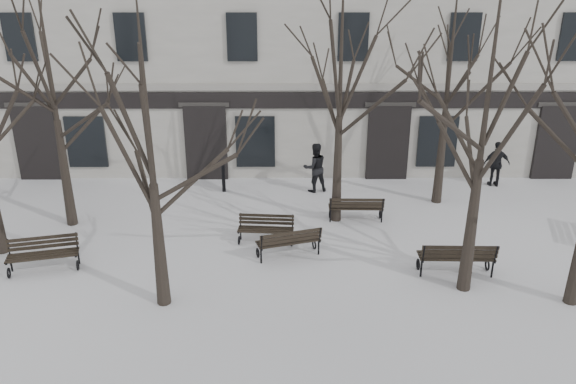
{
  "coord_description": "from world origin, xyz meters",
  "views": [
    {
      "loc": [
        -0.42,
        -12.86,
        7.46
      ],
      "look_at": [
        -0.36,
        3.0,
        1.33
      ],
      "focal_mm": 35.0,
      "sensor_mm": 36.0,
      "label": 1
    }
  ],
  "objects_px": {
    "bench_3": "(266,228)",
    "bench_2": "(457,257)",
    "tree_1": "(147,118)",
    "bench_4": "(356,207)",
    "tree_2": "(489,88)",
    "bench_1": "(289,241)",
    "bench_0": "(43,253)"
  },
  "relations": [
    {
      "from": "bench_3",
      "to": "bench_2",
      "type": "bearing_deg",
      "value": -16.88
    },
    {
      "from": "tree_1",
      "to": "bench_3",
      "type": "bearing_deg",
      "value": 54.62
    },
    {
      "from": "bench_3",
      "to": "bench_4",
      "type": "distance_m",
      "value": 3.25
    },
    {
      "from": "bench_4",
      "to": "bench_2",
      "type": "bearing_deg",
      "value": 123.64
    },
    {
      "from": "tree_2",
      "to": "bench_1",
      "type": "relative_size",
      "value": 4.35
    },
    {
      "from": "tree_1",
      "to": "tree_2",
      "type": "relative_size",
      "value": 0.9
    },
    {
      "from": "bench_0",
      "to": "bench_4",
      "type": "height_order",
      "value": "bench_0"
    },
    {
      "from": "tree_2",
      "to": "bench_3",
      "type": "height_order",
      "value": "tree_2"
    },
    {
      "from": "bench_1",
      "to": "bench_2",
      "type": "height_order",
      "value": "bench_2"
    },
    {
      "from": "bench_1",
      "to": "bench_2",
      "type": "bearing_deg",
      "value": 149.24
    },
    {
      "from": "tree_1",
      "to": "bench_0",
      "type": "height_order",
      "value": "tree_1"
    },
    {
      "from": "bench_2",
      "to": "bench_3",
      "type": "bearing_deg",
      "value": -19.9
    },
    {
      "from": "tree_2",
      "to": "bench_1",
      "type": "xyz_separation_m",
      "value": [
        -4.44,
        1.75,
        -4.64
      ]
    },
    {
      "from": "bench_0",
      "to": "bench_2",
      "type": "height_order",
      "value": "bench_2"
    },
    {
      "from": "tree_1",
      "to": "bench_3",
      "type": "relative_size",
      "value": 4.36
    },
    {
      "from": "bench_0",
      "to": "bench_3",
      "type": "relative_size",
      "value": 1.13
    },
    {
      "from": "bench_0",
      "to": "bench_3",
      "type": "bearing_deg",
      "value": 1.73
    },
    {
      "from": "tree_1",
      "to": "bench_4",
      "type": "xyz_separation_m",
      "value": [
        5.24,
        4.89,
        -4.12
      ]
    },
    {
      "from": "tree_1",
      "to": "bench_2",
      "type": "bearing_deg",
      "value": 10.26
    },
    {
      "from": "bench_4",
      "to": "tree_1",
      "type": "bearing_deg",
      "value": 44.19
    },
    {
      "from": "bench_3",
      "to": "bench_4",
      "type": "xyz_separation_m",
      "value": [
        2.86,
        1.54,
        0.03
      ]
    },
    {
      "from": "tree_2",
      "to": "tree_1",
      "type": "bearing_deg",
      "value": -175.16
    },
    {
      "from": "tree_1",
      "to": "bench_0",
      "type": "bearing_deg",
      "value": 154.86
    },
    {
      "from": "tree_1",
      "to": "bench_1",
      "type": "distance_m",
      "value": 5.65
    },
    {
      "from": "bench_3",
      "to": "bench_4",
      "type": "relative_size",
      "value": 0.96
    },
    {
      "from": "tree_2",
      "to": "bench_2",
      "type": "bearing_deg",
      "value": 91.43
    },
    {
      "from": "bench_0",
      "to": "bench_1",
      "type": "height_order",
      "value": "bench_0"
    },
    {
      "from": "tree_1",
      "to": "bench_2",
      "type": "height_order",
      "value": "tree_1"
    },
    {
      "from": "bench_2",
      "to": "bench_3",
      "type": "xyz_separation_m",
      "value": [
        -5.11,
        2.0,
        -0.09
      ]
    },
    {
      "from": "bench_3",
      "to": "tree_2",
      "type": "bearing_deg",
      "value": -23.45
    },
    {
      "from": "bench_0",
      "to": "bench_2",
      "type": "bearing_deg",
      "value": -15.69
    },
    {
      "from": "bench_3",
      "to": "bench_4",
      "type": "bearing_deg",
      "value": 32.71
    }
  ]
}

